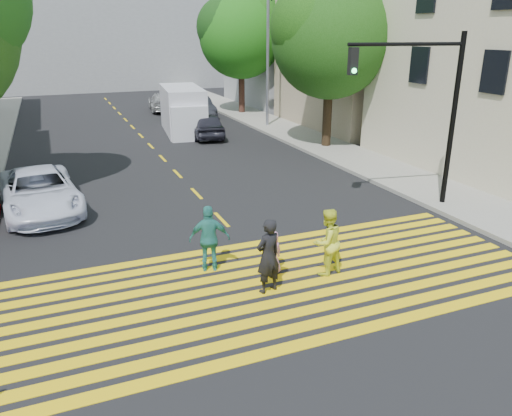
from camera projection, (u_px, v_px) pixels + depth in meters
ground at (306, 308)px, 11.23m from camera, size 120.00×120.00×0.00m
sidewalk_right at (316, 143)px, 27.31m from camera, size 3.00×60.00×0.15m
crosswalk at (282, 283)px, 12.34m from camera, size 13.40×5.30×0.01m
lane_line at (136, 131)px, 30.83m from camera, size 0.12×34.40×0.01m
building_right_tan at (380, 45)px, 31.45m from camera, size 10.00×10.00×10.00m
building_right_grey at (300, 42)px, 41.04m from camera, size 10.00×10.00×10.00m
backdrop_block at (89, 29)px, 51.02m from camera, size 30.00×8.00×12.00m
tree_right_near at (333, 32)px, 24.53m from camera, size 7.26×6.87×8.61m
tree_right_far at (242, 31)px, 35.25m from camera, size 7.97×7.72×8.62m
pedestrian_man at (268, 256)px, 11.64m from camera, size 0.77×0.61×1.85m
pedestrian_woman at (327, 242)px, 12.54m from camera, size 0.98×0.84×1.74m
pedestrian_child at (272, 252)px, 12.64m from camera, size 0.64×0.50×1.16m
pedestrian_extra at (210, 239)px, 12.71m from camera, size 1.11×0.70×1.77m
white_sedan at (40, 192)px, 16.94m from camera, size 2.92×5.40×1.44m
dark_car_near at (206, 125)px, 28.88m from camera, size 2.35×4.52×1.47m
silver_car at (162, 102)px, 38.31m from camera, size 2.49×4.97×1.38m
dark_car_parked at (200, 107)px, 35.77m from camera, size 1.55×4.24×1.39m
white_van at (183, 112)px, 29.86m from camera, size 2.77×5.92×2.70m
traffic_signal at (426, 98)px, 16.26m from camera, size 3.97×0.88×5.88m
street_lamp at (265, 33)px, 30.09m from camera, size 2.23×0.76×9.97m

